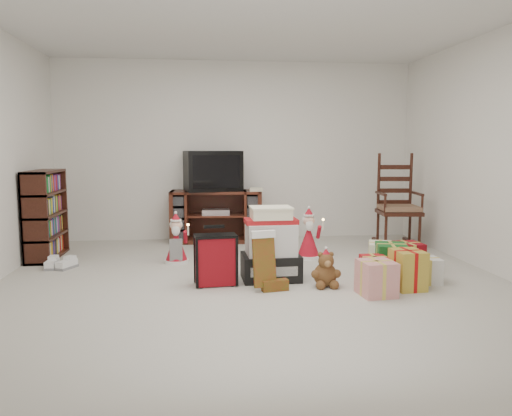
{
  "coord_description": "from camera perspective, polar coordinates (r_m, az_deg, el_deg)",
  "views": [
    {
      "loc": [
        -0.5,
        -4.61,
        1.31
      ],
      "look_at": [
        0.07,
        0.6,
        0.67
      ],
      "focal_mm": 35.0,
      "sensor_mm": 36.0,
      "label": 1
    }
  ],
  "objects": [
    {
      "name": "gift_pile",
      "position": [
        4.94,
        1.7,
        -4.66
      ],
      "size": [
        0.58,
        0.42,
        0.71
      ],
      "rotation": [
        0.0,
        0.0,
        0.03
      ],
      "color": "black",
      "rests_on": "floor"
    },
    {
      "name": "santa_figurine",
      "position": [
        5.92,
        6.03,
        -3.52
      ],
      "size": [
        0.3,
        0.28,
        0.61
      ],
      "color": "#AA1221",
      "rests_on": "floor"
    },
    {
      "name": "sneaker_pair",
      "position": [
        5.84,
        -21.55,
        -6.0
      ],
      "size": [
        0.32,
        0.28,
        0.09
      ],
      "rotation": [
        0.0,
        0.0,
        -0.18
      ],
      "color": "white",
      "rests_on": "floor"
    },
    {
      "name": "rocking_chair",
      "position": [
        6.83,
        15.79,
        -0.62
      ],
      "size": [
        0.59,
        0.89,
        1.28
      ],
      "rotation": [
        0.0,
        0.0,
        -0.1
      ],
      "color": "#3B1810",
      "rests_on": "floor"
    },
    {
      "name": "stocking",
      "position": [
        4.57,
        0.93,
        -6.02
      ],
      "size": [
        0.28,
        0.16,
        0.56
      ],
      "primitive_type": null,
      "rotation": [
        0.0,
        0.0,
        0.19
      ],
      "color": "#0C6F12",
      "rests_on": "floor"
    },
    {
      "name": "tv_stand",
      "position": [
        6.93,
        -4.58,
        -0.94
      ],
      "size": [
        1.27,
        0.51,
        0.71
      ],
      "rotation": [
        0.0,
        0.0,
        -0.06
      ],
      "color": "#4D1B16",
      "rests_on": "floor"
    },
    {
      "name": "room",
      "position": [
        4.64,
        -0.07,
        6.24
      ],
      "size": [
        5.01,
        5.01,
        2.51
      ],
      "color": "beige",
      "rests_on": "ground"
    },
    {
      "name": "bookshelf",
      "position": [
        6.38,
        -22.89,
        -0.85
      ],
      "size": [
        0.28,
        0.85,
        1.04
      ],
      "color": "#3B1810",
      "rests_on": "floor"
    },
    {
      "name": "crt_television",
      "position": [
        6.88,
        -4.98,
        4.25
      ],
      "size": [
        0.82,
        0.65,
        0.55
      ],
      "rotation": [
        0.0,
        0.0,
        0.17
      ],
      "color": "black",
      "rests_on": "tv_stand"
    },
    {
      "name": "teddy_bear",
      "position": [
        4.77,
        7.93,
        -7.2
      ],
      "size": [
        0.22,
        0.2,
        0.33
      ],
      "color": "brown",
      "rests_on": "floor"
    },
    {
      "name": "mrs_claus_figurine",
      "position": [
        5.73,
        -9.09,
        -4.04
      ],
      "size": [
        0.28,
        0.27,
        0.58
      ],
      "color": "#AA1221",
      "rests_on": "floor"
    },
    {
      "name": "gift_cluster",
      "position": [
        5.12,
        15.46,
        -6.45
      ],
      "size": [
        0.83,
        1.22,
        0.28
      ],
      "color": "#A71317",
      "rests_on": "floor"
    },
    {
      "name": "red_suitcase",
      "position": [
        4.77,
        -4.63,
        -5.91
      ],
      "size": [
        0.39,
        0.23,
        0.57
      ],
      "rotation": [
        0.0,
        0.0,
        0.1
      ],
      "color": "maroon",
      "rests_on": "floor"
    }
  ]
}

